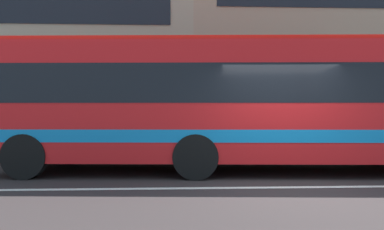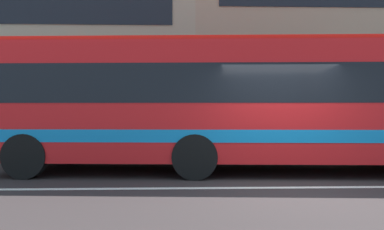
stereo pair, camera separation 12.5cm
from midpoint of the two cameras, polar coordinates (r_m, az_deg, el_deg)
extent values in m
plane|color=#302828|center=(7.73, 14.30, -10.61)|extent=(160.00, 160.00, 0.00)
cube|color=silver|center=(7.73, 14.30, -10.59)|extent=(60.00, 0.16, 0.01)
cube|color=#274B27|center=(13.65, 19.60, -3.76)|extent=(23.56, 1.10, 0.94)
cube|color=red|center=(9.37, 4.28, 1.86)|extent=(10.99, 3.21, 2.71)
cube|color=black|center=(9.39, 4.28, 4.34)|extent=(10.34, 3.19, 0.87)
cube|color=#0F79BF|center=(9.38, 4.28, -2.70)|extent=(10.78, 3.22, 0.28)
cube|color=red|center=(9.51, 4.29, 10.42)|extent=(10.53, 2.78, 0.12)
cylinder|color=black|center=(11.68, 26.23, -4.37)|extent=(1.02, 0.34, 1.00)
cylinder|color=black|center=(10.57, 0.30, -4.82)|extent=(1.02, 0.34, 1.00)
cylinder|color=black|center=(8.24, 0.10, -6.37)|extent=(1.02, 0.34, 1.00)
cylinder|color=black|center=(11.26, -19.29, -4.52)|extent=(1.02, 0.34, 1.00)
cylinder|color=black|center=(9.11, -24.42, -5.76)|extent=(1.02, 0.34, 1.00)
camera|label=1|loc=(0.06, -90.38, 0.00)|focal=35.11mm
camera|label=2|loc=(0.06, 89.62, 0.00)|focal=35.11mm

